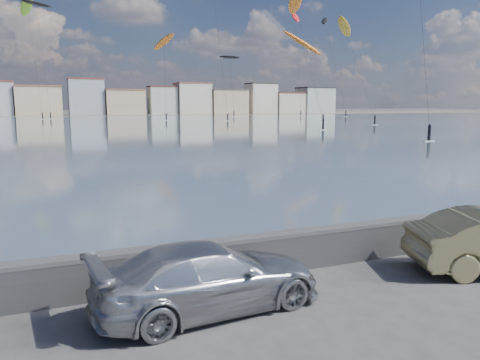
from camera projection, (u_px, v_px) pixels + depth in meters
The scene contains 15 objects.
ground at pixel (271, 329), 8.85m from camera, with size 700.00×700.00×0.00m, color #333335.
bay_water at pixel (67, 126), 92.40m from camera, with size 500.00×177.00×0.00m, color #3B4E5F.
far_shore_strip at pixel (56, 115), 191.47m from camera, with size 500.00×60.00×0.00m, color #4C473D.
seawall at pixel (222, 257), 11.22m from camera, with size 400.00×0.36×1.08m.
far_buildings at pixel (60, 99), 178.21m from camera, with size 240.79×13.26×14.60m.
car_silver at pixel (209, 277), 9.60m from camera, with size 1.95×4.81×1.40m, color #A7A9AD.
kitesurfer_1 at pixel (302, 44), 88.24m from camera, with size 7.95×18.01×18.54m.
kitesurfer_4 at pixel (295, 18), 176.32m from camera, with size 6.23×15.61×39.72m.
kitesurfer_5 at pixel (27, 6), 135.71m from camera, with size 5.77×16.61×36.35m.
kitesurfer_7 at pixel (345, 28), 105.17m from camera, with size 8.94×18.72×23.92m.
kitesurfer_13 at pixel (325, 23), 160.05m from camera, with size 6.87×13.44×34.71m.
kitesurfer_14 at pixel (164, 43), 129.98m from camera, with size 6.46×16.88×23.94m.
kitesurfer_17 at pixel (36, 4), 131.40m from camera, with size 10.04×10.38×34.02m.
kitesurfer_19 at pixel (295, 4), 114.93m from camera, with size 6.29×20.51×31.54m.
kitesurfer_20 at pixel (229, 58), 158.96m from camera, with size 6.40×13.05×21.11m.
Camera 1 is at (-3.70, -7.44, 4.21)m, focal length 35.00 mm.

